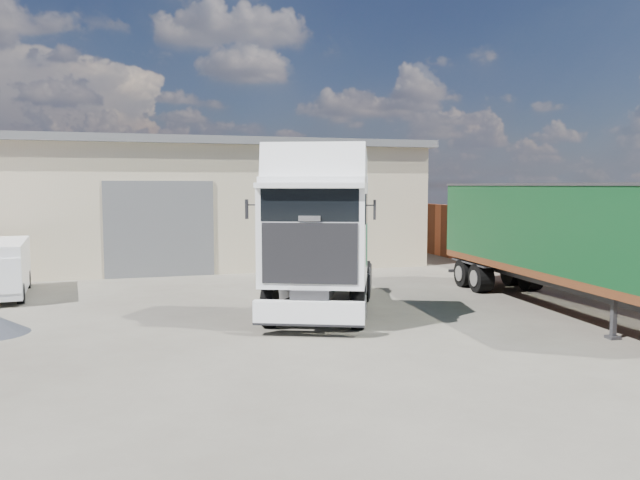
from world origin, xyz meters
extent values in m
plane|color=#272420|center=(0.00, 0.00, 0.00)|extent=(120.00, 120.00, 0.00)
cube|color=#B7AD8D|center=(-6.00, 16.00, 2.50)|extent=(30.00, 12.00, 5.00)
cube|color=#505255|center=(-6.00, 16.00, 5.15)|extent=(30.60, 12.60, 0.30)
cube|color=#505255|center=(-2.00, 9.98, 1.80)|extent=(4.00, 0.08, 3.60)
cube|color=#505255|center=(-6.00, 16.00, 5.35)|extent=(30.60, 0.40, 0.15)
cube|color=brown|center=(11.50, 6.00, 1.25)|extent=(0.35, 26.00, 2.50)
cylinder|color=black|center=(1.24, 0.29, 0.53)|extent=(2.66, 1.90, 1.05)
cylinder|color=black|center=(2.56, 3.51, 0.53)|extent=(2.71, 1.92, 1.05)
cylinder|color=black|center=(3.08, 4.80, 0.53)|extent=(2.71, 1.92, 1.05)
cube|color=#2D2D30|center=(2.14, 2.49, 0.89)|extent=(3.31, 6.41, 0.30)
cube|color=white|center=(0.88, -0.59, 0.55)|extent=(2.44, 1.19, 0.55)
cube|color=white|center=(1.37, 0.61, 2.26)|extent=(3.17, 3.06, 2.44)
cube|color=black|center=(0.94, -0.45, 1.89)|extent=(2.05, 0.88, 1.39)
cube|color=black|center=(0.94, -0.43, 2.98)|extent=(2.09, 0.89, 0.75)
cube|color=white|center=(1.44, 0.79, 3.83)|extent=(3.01, 2.72, 1.22)
cube|color=#0C5832|center=(0.36, 1.45, 1.99)|extent=(0.29, 0.69, 1.09)
cube|color=#0C5832|center=(2.68, 0.50, 1.99)|extent=(0.29, 0.69, 1.09)
cylinder|color=#2D2D30|center=(2.63, 3.69, 1.10)|extent=(1.43, 1.43, 0.12)
cube|color=#2D2D30|center=(7.37, -2.68, 0.48)|extent=(0.28, 0.28, 0.96)
cylinder|color=black|center=(8.68, 4.07, 0.46)|extent=(2.28, 1.09, 0.92)
cube|color=#2D2D30|center=(8.41, 0.55, 0.78)|extent=(1.51, 10.47, 0.30)
cube|color=#5A2C14|center=(8.41, 0.55, 1.07)|extent=(2.98, 10.58, 0.21)
cube|color=black|center=(8.41, 0.55, 2.31)|extent=(2.98, 10.58, 2.26)
cube|color=#2D2D30|center=(8.41, 0.55, 3.46)|extent=(3.04, 10.64, 0.07)
cylinder|color=black|center=(-7.14, 8.44, 0.30)|extent=(1.79, 0.76, 0.60)
camera|label=1|loc=(-2.79, -13.98, 3.42)|focal=35.00mm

